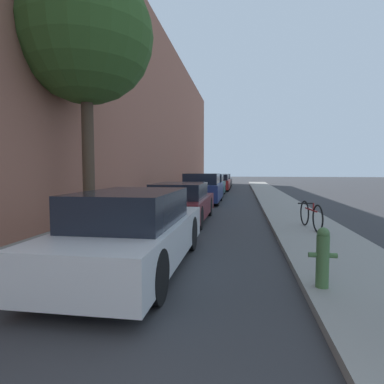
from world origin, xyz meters
name	(u,v)px	position (x,y,z in m)	size (l,w,h in m)	color
ground_plane	(220,204)	(0.00, 16.00, 0.00)	(120.00, 120.00, 0.00)	#333335
sidewalk_left	(163,202)	(-2.90, 16.00, 0.06)	(2.00, 52.00, 0.12)	gray
sidewalk_right	(281,204)	(2.90, 16.00, 0.06)	(2.00, 52.00, 0.12)	gray
building_facade_left	(136,99)	(-4.25, 16.00, 5.23)	(0.70, 52.00, 10.46)	#9E604C
parked_car_white	(134,232)	(-0.78, 5.49, 0.66)	(1.69, 4.52, 1.37)	black
parked_car_maroon	(181,203)	(-0.95, 10.65, 0.62)	(1.76, 4.55, 1.28)	black
parked_car_navy	(202,189)	(-0.96, 16.55, 0.72)	(1.87, 4.08, 1.52)	black
parked_car_teal	(211,185)	(-0.95, 21.19, 0.68)	(1.70, 3.91, 1.43)	black
parked_car_red	(219,183)	(-0.82, 26.25, 0.64)	(1.73, 4.09, 1.33)	black
parked_car_black	(222,181)	(-0.87, 31.31, 0.62)	(1.78, 4.60, 1.28)	black
street_tree_near	(86,36)	(-2.98, 8.24, 5.15)	(3.48, 3.48, 6.80)	#4C3A2B
fire_hydrant	(323,257)	(2.14, 4.75, 0.55)	(0.37, 0.17, 0.83)	#47703D
bicycle	(311,215)	(2.89, 9.28, 0.49)	(0.44, 1.74, 0.71)	black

